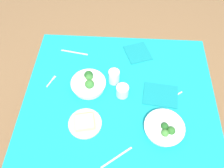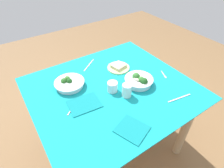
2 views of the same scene
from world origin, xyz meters
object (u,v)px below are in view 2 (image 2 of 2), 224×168
water_glass_center (127,90)px  water_glass_side (112,87)px  bread_side_plate (118,67)px  napkin_folded_lower (84,104)px  table_knife_left (89,65)px  fork_by_far_bowl (164,75)px  table_knife_right (179,98)px  napkin_folded_upper (132,129)px  broccoli_bowl_near (139,81)px  broccoli_bowl_far (69,83)px  fork_by_near_bowl (72,110)px

water_glass_center → water_glass_side: size_ratio=1.27×
bread_side_plate → napkin_folded_lower: bread_side_plate is taller
table_knife_left → bread_side_plate: bearing=99.4°
fork_by_far_bowl → water_glass_center: bearing=-63.7°
table_knife_right → napkin_folded_upper: 0.45m
table_knife_right → broccoli_bowl_near: bearing=125.0°
water_glass_side → table_knife_left: bearing=88.2°
fork_by_far_bowl → napkin_folded_upper: (-0.57, -0.28, 0.00)m
fork_by_far_bowl → table_knife_right: 0.28m
table_knife_right → napkin_folded_upper: size_ratio=1.12×
water_glass_side → table_knife_left: 0.41m
broccoli_bowl_near → bread_side_plate: broccoli_bowl_near is taller
bread_side_plate → napkin_folded_upper: 0.65m
broccoli_bowl_far → water_glass_side: 0.34m
bread_side_plate → water_glass_center: water_glass_center is taller
bread_side_plate → fork_by_near_bowl: bread_side_plate is taller
fork_by_near_bowl → bread_side_plate: bearing=-14.4°
table_knife_left → napkin_folded_upper: bearing=44.7°
broccoli_bowl_far → table_knife_left: 0.31m
table_knife_right → fork_by_near_bowl: bearing=164.0°
broccoli_bowl_far → water_glass_side: (0.25, -0.23, 0.01)m
fork_by_far_bowl → table_knife_left: 0.66m
napkin_folded_lower → bread_side_plate: bearing=26.7°
napkin_folded_upper → broccoli_bowl_far: bearing=104.0°
table_knife_left → fork_by_far_bowl: bearing=96.5°
fork_by_far_bowl → table_knife_right: same height
broccoli_bowl_far → fork_by_near_bowl: 0.26m
fork_by_far_bowl → fork_by_near_bowl: bearing=-71.8°
broccoli_bowl_far → napkin_folded_upper: bearing=-76.0°
bread_side_plate → table_knife_left: bearing=136.4°
water_glass_side → napkin_folded_upper: bearing=-105.4°
broccoli_bowl_near → table_knife_left: bearing=114.3°
broccoli_bowl_near → napkin_folded_lower: size_ratio=1.03×
broccoli_bowl_near → broccoli_bowl_far: bearing=149.0°
broccoli_bowl_near → table_knife_right: 0.32m
broccoli_bowl_far → napkin_folded_lower: bearing=-88.9°
broccoli_bowl_near → water_glass_side: broccoli_bowl_near is taller
water_glass_side → water_glass_center: bearing=-60.1°
broccoli_bowl_far → napkin_folded_lower: 0.24m
water_glass_side → fork_by_far_bowl: size_ratio=0.83×
broccoli_bowl_far → fork_by_far_bowl: bearing=-23.3°
broccoli_bowl_near → bread_side_plate: (-0.01, 0.26, -0.02)m
broccoli_bowl_far → napkin_folded_upper: broccoli_bowl_far is taller
fork_by_near_bowl → napkin_folded_lower: napkin_folded_lower is taller
fork_by_far_bowl → broccoli_bowl_far: bearing=-90.2°
broccoli_bowl_near → bread_side_plate: size_ratio=1.14×
water_glass_side → napkin_folded_lower: bearing=-177.9°
table_knife_right → napkin_folded_lower: 0.68m
table_knife_right → napkin_folded_lower: bearing=160.6°
water_glass_side → table_knife_left: (0.01, 0.40, -0.04)m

